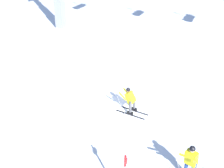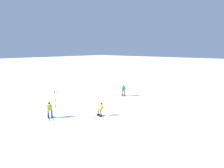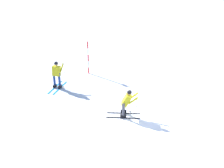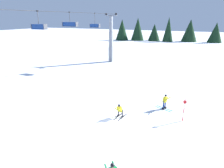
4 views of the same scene
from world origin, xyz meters
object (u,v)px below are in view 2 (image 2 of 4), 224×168
(skier_distant_uphill, at_px, (123,90))
(skier_distant_downhill, at_px, (50,109))
(skier_carving_main, at_px, (100,109))
(trail_marker_pole, at_px, (55,99))

(skier_distant_uphill, relative_size, skier_distant_downhill, 0.91)
(skier_carving_main, height_order, skier_distant_uphill, skier_distant_uphill)
(skier_distant_uphill, distance_m, skier_distant_downhill, 11.01)
(trail_marker_pole, relative_size, skier_distant_uphill, 1.26)
(trail_marker_pole, height_order, skier_distant_downhill, trail_marker_pole)
(skier_carving_main, distance_m, skier_distant_downhill, 4.91)
(trail_marker_pole, bearing_deg, skier_distant_downhill, 47.86)
(trail_marker_pole, relative_size, skier_distant_downhill, 1.15)
(trail_marker_pole, distance_m, skier_distant_uphill, 9.58)
(skier_carving_main, relative_size, skier_distant_downhill, 0.92)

